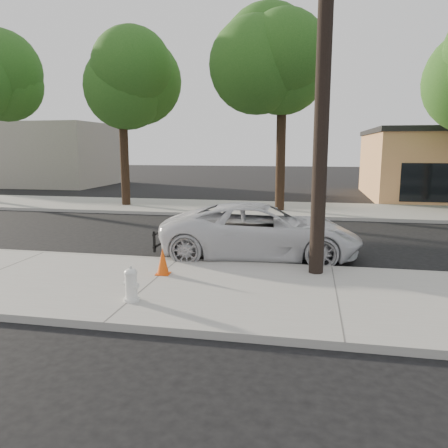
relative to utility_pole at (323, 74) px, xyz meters
The scene contains 11 objects.
ground 6.51m from the utility_pole, 143.13° to the left, with size 120.00×120.00×0.00m, color black.
near_sidewalk 6.07m from the utility_pole, 156.04° to the right, with size 90.00×4.40×0.15m, color gray.
far_sidewalk 12.64m from the utility_pole, 107.82° to the left, with size 90.00×5.00×0.15m, color gray.
curb_near 5.89m from the utility_pole, behind, with size 90.00×0.12×0.16m, color #9E9B93.
building_far 32.82m from the utility_pole, 136.11° to the left, with size 14.00×8.00×5.00m, color gray.
utility_pole is the anchor object (origin of this frame).
tree_b 14.37m from the utility_pole, 131.18° to the left, with size 4.34×4.20×8.45m.
tree_c 10.66m from the utility_pole, 97.63° to the left, with size 4.96×4.80×9.55m.
police_cruiser 4.57m from the utility_pole, 130.67° to the left, with size 2.56×5.55×1.54m, color silver.
fire_hydrant 6.15m from the utility_pole, 142.94° to the right, with size 0.35×0.32×0.65m.
traffic_cone 5.59m from the utility_pole, 166.61° to the right, with size 0.34×0.34×0.63m.
Camera 1 is at (3.39, -13.02, 3.11)m, focal length 35.00 mm.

